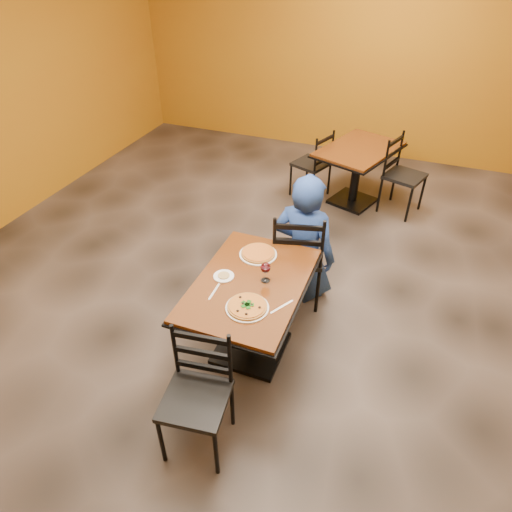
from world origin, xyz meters
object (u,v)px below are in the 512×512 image
at_px(table_second, 357,163).
at_px(wine_glass, 266,271).
at_px(chair_second_right, 405,177).
at_px(side_plate, 224,276).
at_px(plate_far, 258,254).
at_px(table_main, 250,301).
at_px(plate_main, 247,308).
at_px(chair_main_far, 297,254).
at_px(pizza_main, 247,306).
at_px(chair_second_left, 311,164).
at_px(diner, 305,236).
at_px(pizza_far, 258,253).
at_px(chair_main_near, 195,401).

relative_size(table_second, wine_glass, 7.19).
relative_size(chair_second_right, side_plate, 5.89).
relative_size(plate_far, wine_glass, 1.72).
height_order(table_main, plate_far, plate_far).
relative_size(table_second, plate_main, 4.18).
bearing_deg(chair_main_far, chair_second_right, -125.05).
distance_m(table_main, table_second, 2.86).
distance_m(plate_main, plate_far, 0.64).
bearing_deg(pizza_main, chair_second_right, 75.64).
xyz_separation_m(plate_main, pizza_main, (0.00, 0.00, 0.02)).
height_order(side_plate, wine_glass, wine_glass).
bearing_deg(table_second, table_main, -96.04).
relative_size(chair_second_left, plate_main, 2.85).
relative_size(table_second, pizza_main, 4.56).
bearing_deg(table_second, plate_main, -93.92).
distance_m(table_main, diner, 0.95).
distance_m(chair_second_left, chair_second_right, 1.17).
bearing_deg(side_plate, pizza_far, 68.00).
distance_m(table_main, side_plate, 0.29).
height_order(pizza_main, pizza_far, same).
height_order(chair_second_left, side_plate, chair_second_left).
bearing_deg(wine_glass, side_plate, -167.08).
relative_size(chair_main_far, pizza_main, 3.51).
height_order(chair_main_far, plate_main, chair_main_far).
height_order(table_main, pizza_main, pizza_main).
height_order(pizza_main, plate_far, pizza_main).
relative_size(plate_main, wine_glass, 1.72).
xyz_separation_m(table_second, plate_main, (-0.21, -3.12, 0.20)).
xyz_separation_m(diner, pizza_far, (-0.24, -0.59, 0.15)).
bearing_deg(table_second, chair_main_far, -94.42).
bearing_deg(pizza_far, plate_main, -76.06).
height_order(chair_second_right, plate_far, chair_second_right).
xyz_separation_m(table_second, plate_far, (-0.37, -2.49, 0.20)).
bearing_deg(chair_main_near, side_plate, 94.38).
xyz_separation_m(table_second, pizza_main, (-0.21, -3.12, 0.22)).
height_order(chair_main_far, side_plate, chair_main_far).
bearing_deg(pizza_far, plate_far, 90.00).
height_order(chair_second_right, plate_main, chair_second_right).
xyz_separation_m(table_main, chair_second_left, (-0.28, 2.84, -0.12)).
distance_m(table_second, chair_main_far, 2.04).
xyz_separation_m(chair_main_near, wine_glass, (0.12, 0.97, 0.38)).
xyz_separation_m(table_second, chair_main_near, (-0.32, -3.76, -0.09)).
xyz_separation_m(diner, side_plate, (-0.38, -0.95, 0.13)).
xyz_separation_m(plate_main, pizza_far, (-0.16, 0.62, 0.02)).
xyz_separation_m(table_second, chair_second_left, (-0.58, -0.00, -0.11)).
distance_m(pizza_main, wine_glass, 0.34).
xyz_separation_m(chair_second_right, plate_far, (-0.95, -2.49, 0.28)).
relative_size(plate_main, plate_far, 1.00).
height_order(chair_second_right, pizza_far, chair_second_right).
xyz_separation_m(table_main, wine_glass, (0.10, 0.06, 0.28)).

